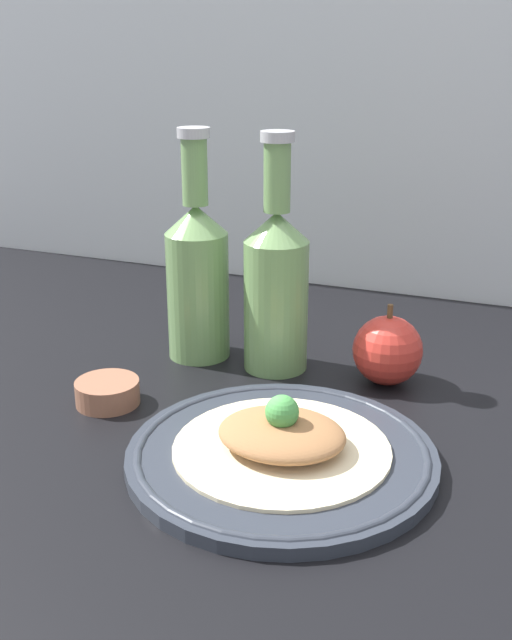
# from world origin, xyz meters

# --- Properties ---
(ground_plane) EXTENTS (1.80, 1.10, 0.04)m
(ground_plane) POSITION_xyz_m (0.00, 0.00, -0.02)
(ground_plane) COLOR black
(wall_backsplash) EXTENTS (1.80, 0.03, 0.80)m
(wall_backsplash) POSITION_xyz_m (0.00, 0.54, 0.40)
(wall_backsplash) COLOR silver
(wall_backsplash) RESTS_ON ground_plane
(plate) EXTENTS (0.30, 0.30, 0.02)m
(plate) POSITION_xyz_m (0.03, -0.04, 0.01)
(plate) COLOR #2D333D
(plate) RESTS_ON ground_plane
(plated_food) EXTENTS (0.21, 0.21, 0.06)m
(plated_food) POSITION_xyz_m (0.03, -0.04, 0.03)
(plated_food) COLOR beige
(plated_food) RESTS_ON plate
(cider_bottle_left) EXTENTS (0.08, 0.08, 0.29)m
(cider_bottle_left) POSITION_xyz_m (-0.16, 0.17, 0.11)
(cider_bottle_left) COLOR #729E5B
(cider_bottle_left) RESTS_ON ground_plane
(cider_bottle_right) EXTENTS (0.08, 0.08, 0.29)m
(cider_bottle_right) POSITION_xyz_m (-0.06, 0.17, 0.11)
(cider_bottle_right) COLOR #729E5B
(cider_bottle_right) RESTS_ON ground_plane
(apple) EXTENTS (0.08, 0.08, 0.10)m
(apple) POSITION_xyz_m (0.08, 0.18, 0.04)
(apple) COLOR red
(apple) RESTS_ON ground_plane
(dipping_bowl) EXTENTS (0.07, 0.07, 0.03)m
(dipping_bowl) POSITION_xyz_m (-0.20, 0.01, 0.01)
(dipping_bowl) COLOR #996047
(dipping_bowl) RESTS_ON ground_plane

